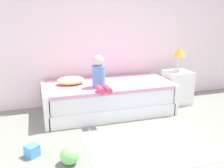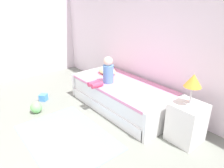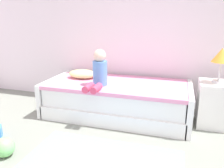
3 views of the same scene
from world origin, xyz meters
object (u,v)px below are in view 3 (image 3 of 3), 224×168
(nightstand, at_px, (215,104))
(toy_ball, at_px, (4,147))
(table_lamp, at_px, (222,57))
(child_figure, at_px, (99,72))
(pillow, at_px, (82,74))
(bed, at_px, (117,99))

(nightstand, distance_m, toy_ball, 2.62)
(nightstand, bearing_deg, table_lamp, 180.00)
(child_figure, bearing_deg, nightstand, 10.20)
(table_lamp, height_order, child_figure, table_lamp)
(child_figure, xyz_separation_m, pillow, (-0.40, 0.33, -0.14))
(nightstand, bearing_deg, toy_ball, -146.83)
(nightstand, xyz_separation_m, child_figure, (-1.54, -0.28, 0.40))
(table_lamp, distance_m, child_figure, 1.59)
(child_figure, bearing_deg, table_lamp, 10.20)
(table_lamp, bearing_deg, toy_ball, -146.83)
(nightstand, xyz_separation_m, table_lamp, (-0.00, 0.00, 0.64))
(bed, xyz_separation_m, child_figure, (-0.19, -0.23, 0.46))
(bed, bearing_deg, child_figure, -130.47)
(toy_ball, bearing_deg, nightstand, 33.17)
(bed, xyz_separation_m, table_lamp, (1.35, 0.05, 0.69))
(nightstand, xyz_separation_m, pillow, (-1.94, 0.05, 0.26))
(nightstand, relative_size, child_figure, 1.18)
(pillow, distance_m, toy_ball, 1.57)
(child_figure, xyz_separation_m, toy_ball, (-0.64, -1.15, -0.60))
(pillow, xyz_separation_m, toy_ball, (-0.25, -1.48, -0.46))
(table_lamp, bearing_deg, child_figure, -169.80)
(pillow, bearing_deg, toy_ball, -99.46)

